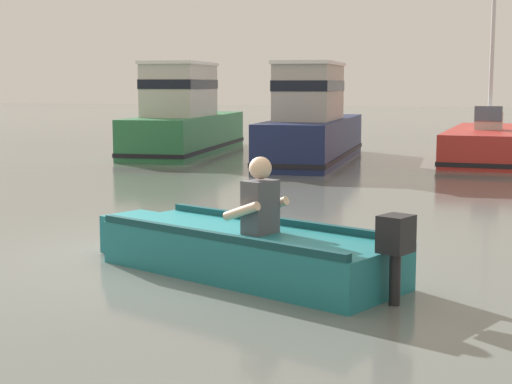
{
  "coord_description": "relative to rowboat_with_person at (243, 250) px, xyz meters",
  "views": [
    {
      "loc": [
        3.71,
        -7.8,
        1.88
      ],
      "look_at": [
        0.6,
        1.46,
        0.55
      ],
      "focal_mm": 55.7,
      "sensor_mm": 36.0,
      "label": 1
    }
  ],
  "objects": [
    {
      "name": "ground_plane",
      "position": [
        -1.13,
        0.52,
        -0.25
      ],
      "size": [
        120.0,
        120.0,
        0.0
      ],
      "primitive_type": "plane",
      "color": "slate"
    },
    {
      "name": "moored_boat_red",
      "position": [
        1.79,
        13.4,
        0.13
      ],
      "size": [
        2.01,
        6.13,
        4.45
      ],
      "color": "#B72D28",
      "rests_on": "ground"
    },
    {
      "name": "rowboat_with_person",
      "position": [
        0.0,
        0.0,
        0.0
      ],
      "size": [
        3.6,
        2.16,
        1.19
      ],
      "color": "#1E727A",
      "rests_on": "ground"
    },
    {
      "name": "moored_boat_navy",
      "position": [
        -2.27,
        11.43,
        0.64
      ],
      "size": [
        2.14,
        6.49,
        2.4
      ],
      "color": "#19234C",
      "rests_on": "ground"
    },
    {
      "name": "moored_boat_green",
      "position": [
        -6.18,
        12.64,
        0.66
      ],
      "size": [
        2.55,
        6.59,
        2.46
      ],
      "color": "#287042",
      "rests_on": "ground"
    }
  ]
}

